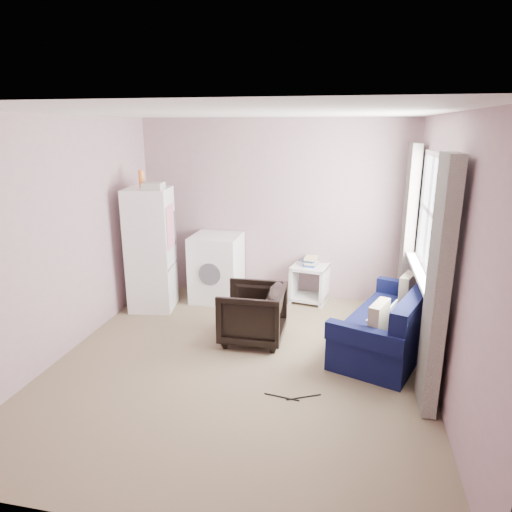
{
  "coord_description": "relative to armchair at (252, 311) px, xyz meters",
  "views": [
    {
      "loc": [
        1.03,
        -4.15,
        2.37
      ],
      "look_at": [
        0.05,
        0.6,
        1.0
      ],
      "focal_mm": 32.0,
      "sensor_mm": 36.0,
      "label": 1
    }
  ],
  "objects": [
    {
      "name": "window_dressing",
      "position": [
        1.77,
        0.14,
        0.75
      ],
      "size": [
        0.17,
        2.62,
        2.18
      ],
      "color": "white",
      "rests_on": "ground"
    },
    {
      "name": "fridge",
      "position": [
        -1.52,
        0.7,
        0.47
      ],
      "size": [
        0.64,
        0.64,
        1.85
      ],
      "rotation": [
        0.0,
        0.0,
        0.15
      ],
      "color": "white",
      "rests_on": "ground"
    },
    {
      "name": "side_table",
      "position": [
        0.53,
        1.37,
        -0.05
      ],
      "size": [
        0.55,
        0.55,
        0.65
      ],
      "rotation": [
        0.0,
        0.0,
        -0.18
      ],
      "color": "white",
      "rests_on": "ground"
    },
    {
      "name": "floor_cables",
      "position": [
        0.61,
        -1.08,
        -0.35
      ],
      "size": [
        0.51,
        0.16,
        0.01
      ],
      "rotation": [
        0.0,
        0.0,
        0.2
      ],
      "color": "black",
      "rests_on": "ground"
    },
    {
      "name": "room",
      "position": [
        0.0,
        -0.56,
        0.9
      ],
      "size": [
        3.84,
        4.24,
        2.54
      ],
      "color": "#837055",
      "rests_on": "ground"
    },
    {
      "name": "sofa",
      "position": [
        1.55,
        0.08,
        -0.08
      ],
      "size": [
        1.32,
        1.86,
        0.76
      ],
      "rotation": [
        0.0,
        0.0,
        -0.37
      ],
      "color": "#0B1036",
      "rests_on": "ground"
    },
    {
      "name": "washing_machine",
      "position": [
        -0.77,
        1.19,
        0.13
      ],
      "size": [
        0.66,
        0.68,
        0.93
      ],
      "rotation": [
        0.0,
        0.0,
        -0.01
      ],
      "color": "white",
      "rests_on": "ground"
    },
    {
      "name": "armchair",
      "position": [
        0.0,
        0.0,
        0.0
      ],
      "size": [
        0.66,
        0.7,
        0.71
      ],
      "primitive_type": "imported",
      "rotation": [
        0.0,
        0.0,
        -1.56
      ],
      "color": "black",
      "rests_on": "ground"
    }
  ]
}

